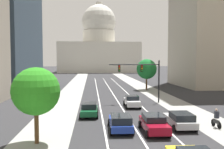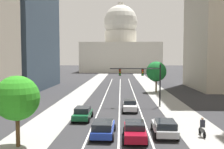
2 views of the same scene
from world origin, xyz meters
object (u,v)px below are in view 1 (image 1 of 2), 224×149
object	(u,v)px
car_blue	(120,122)
street_tree_near_left	(36,91)
capitol_building	(99,47)
car_white	(132,101)
car_silver	(180,119)
street_tree_near_right	(147,69)
cyclist	(216,118)
car_crimson	(154,123)
car_green	(89,109)
traffic_signal_mast	(143,73)

from	to	relation	value
car_blue	street_tree_near_left	distance (m)	7.74
car_blue	street_tree_near_left	xyz separation A→B (m)	(-6.53, -2.78, 3.08)
capitol_building	car_white	xyz separation A→B (m)	(1.38, -97.88, -12.05)
car_silver	street_tree_near_right	xyz separation A→B (m)	(3.31, 28.83, 3.53)
car_blue	street_tree_near_left	world-z (taller)	street_tree_near_left
cyclist	street_tree_near_right	distance (m)	29.22
cyclist	street_tree_near_right	size ratio (longest dim) A/B	0.27
car_crimson	cyclist	size ratio (longest dim) A/B	2.60
capitol_building	street_tree_near_right	xyz separation A→B (m)	(7.43, -79.37, -8.53)
car_silver	car_blue	distance (m)	5.53
car_green	street_tree_near_left	distance (m)	9.95
car_blue	street_tree_near_right	distance (m)	30.83
car_white	street_tree_near_right	world-z (taller)	street_tree_near_right
car_silver	car_white	distance (m)	10.68
car_silver	street_tree_near_left	size ratio (longest dim) A/B	0.79
car_green	street_tree_near_left	size ratio (longest dim) A/B	0.72
capitol_building	cyclist	xyz separation A→B (m)	(7.43, -108.38, -11.97)
traffic_signal_mast	street_tree_near_right	bearing A→B (deg)	75.53
car_crimson	street_tree_near_right	distance (m)	30.81
street_tree_near_right	car_silver	bearing A→B (deg)	-96.55
capitol_building	traffic_signal_mast	world-z (taller)	capitol_building
cyclist	car_blue	bearing A→B (deg)	90.03
car_green	street_tree_near_right	xyz separation A→B (m)	(11.56, 23.44, 3.53)
car_crimson	street_tree_near_left	world-z (taller)	street_tree_near_left
car_white	car_green	bearing A→B (deg)	132.94
car_crimson	street_tree_near_left	xyz separation A→B (m)	(-9.28, -2.11, 3.07)
street_tree_near_right	car_white	bearing A→B (deg)	-108.12
cyclist	street_tree_near_left	distance (m)	15.94
traffic_signal_mast	car_crimson	bearing A→B (deg)	-98.11
car_green	street_tree_near_left	xyz separation A→B (m)	(-3.78, -8.67, 3.09)
car_crimson	cyclist	world-z (taller)	cyclist
car_silver	traffic_signal_mast	xyz separation A→B (m)	(-0.66, 13.43, 3.55)
car_white	car_blue	distance (m)	11.16
capitol_building	car_white	bearing A→B (deg)	-89.19
car_white	traffic_signal_mast	bearing A→B (deg)	-32.68
car_crimson	street_tree_near_right	xyz separation A→B (m)	(6.06, 30.00, 3.51)
car_silver	car_white	xyz separation A→B (m)	(-2.75, 10.32, 0.02)
cyclist	street_tree_near_right	bearing A→B (deg)	-2.02
cyclist	car_crimson	bearing A→B (deg)	97.25
car_green	car_crimson	xyz separation A→B (m)	(5.50, -6.56, 0.02)
car_blue	traffic_signal_mast	distance (m)	15.17
traffic_signal_mast	street_tree_near_right	size ratio (longest dim) A/B	1.15
car_green	car_blue	xyz separation A→B (m)	(2.74, -5.89, 0.01)
car_crimson	car_blue	distance (m)	2.84
capitol_building	cyclist	size ratio (longest dim) A/B	23.28
capitol_building	traffic_signal_mast	size ratio (longest dim) A/B	5.48
capitol_building	car_crimson	size ratio (longest dim) A/B	8.96
capitol_building	traffic_signal_mast	xyz separation A→B (m)	(3.46, -94.77, -8.51)
car_white	car_crimson	distance (m)	11.49
car_green	car_white	size ratio (longest dim) A/B	0.98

